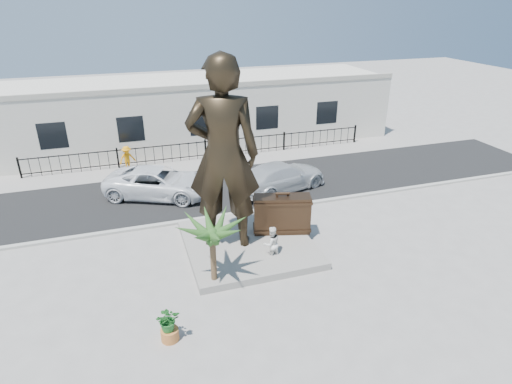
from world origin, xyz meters
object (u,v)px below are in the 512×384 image
at_px(suitcase, 282,214).
at_px(tourist, 272,244).
at_px(car_white, 159,182).
at_px(statue, 223,155).

relative_size(suitcase, tourist, 1.63).
bearing_deg(car_white, suitcase, -117.53).
distance_m(statue, car_white, 7.31).
relative_size(statue, suitcase, 3.20).
distance_m(suitcase, car_white, 7.63).
bearing_deg(statue, suitcase, -160.52).
height_order(suitcase, car_white, suitcase).
distance_m(suitcase, tourist, 1.89).
relative_size(statue, tourist, 5.20).
xyz_separation_m(suitcase, car_white, (-4.67, 6.02, -0.37)).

